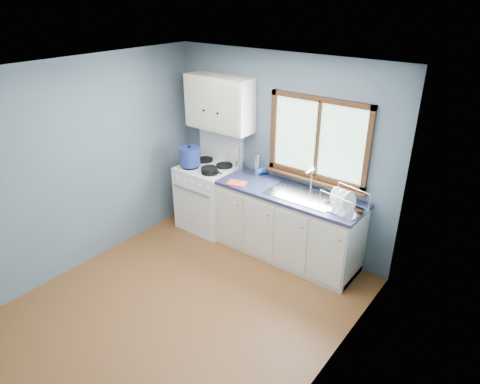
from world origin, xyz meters
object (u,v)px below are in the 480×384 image
Objects in this scene: gas_range at (209,195)px; utensil_crock at (240,165)px; base_cabinets at (287,228)px; sink at (302,200)px; stockpot at (190,156)px; thermos at (257,165)px; dish_rack at (343,204)px; skillet at (209,169)px.

gas_range is 3.59× the size of utensil_crock.
sink is (0.18, -0.00, 0.45)m from base_cabinets.
sink is at bearing -8.62° from utensil_crock.
gas_range reaches higher than stockpot.
thermos is (0.70, 0.19, 0.58)m from gas_range.
stockpot reaches higher than base_cabinets.
utensil_crock reaches higher than stockpot.
base_cabinets is at bearing -170.23° from dish_rack.
skillet is (0.16, -0.15, 0.49)m from gas_range.
thermos is (-0.79, 0.17, 0.21)m from sink.
dish_rack is (1.85, 0.14, -0.00)m from skillet.
thermos reaches higher than skillet.
skillet is at bearing -147.62° from thermos.
dish_rack is (2.02, -0.01, 0.49)m from gas_range.
skillet is 0.64m from thermos.
skillet reaches higher than base_cabinets.
dish_rack is (1.32, -0.20, -0.09)m from thermos.
dish_rack is (1.59, -0.19, -0.02)m from utensil_crock.
skillet is 1.86m from dish_rack.
stockpot is at bearing -158.79° from thermos.
utensil_crock is at bearing 171.38° from sink.
stockpot is (-1.67, -0.17, 0.23)m from sink.
gas_range is 2.65× the size of dish_rack.
gas_range reaches higher than sink.
base_cabinets is 1.65m from stockpot.
dish_rack is (0.53, -0.03, 0.12)m from sink.
utensil_crock is at bearing -178.35° from thermos.
stockpot is at bearing -174.04° from sink.
stockpot reaches higher than skillet.
sink is 1.34m from skillet.
dish_rack is at bearing -6.93° from utensil_crock.
skillet is 0.42m from utensil_crock.
gas_range is at bearing -167.96° from dish_rack.
stockpot is 0.70m from utensil_crock.
gas_range reaches higher than base_cabinets.
skillet is 0.67× the size of dish_rack.
skillet is at bearing -163.30° from dish_rack.
sink is at bearing -0.13° from base_cabinets.
base_cabinets is at bearing 179.87° from sink.
base_cabinets is at bearing -10.32° from utensil_crock.
utensil_crock is (-0.88, 0.16, 0.59)m from base_cabinets.
gas_range reaches higher than dish_rack.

